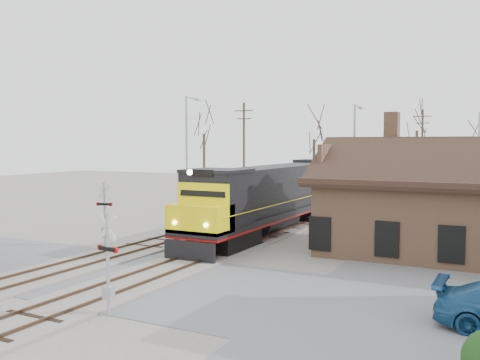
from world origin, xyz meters
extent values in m
plane|color=#9B968C|center=(0.00, 0.00, 0.00)|extent=(140.00, 140.00, 0.00)
cube|color=slate|center=(0.00, 0.00, 0.01)|extent=(60.00, 9.00, 0.03)
cube|color=#9B968C|center=(0.00, 15.00, 0.06)|extent=(3.40, 90.00, 0.12)
cube|color=#473323|center=(-0.72, 15.00, 0.17)|extent=(0.08, 90.00, 0.14)
cube|color=#473323|center=(0.72, 15.00, 0.17)|extent=(0.08, 90.00, 0.14)
cube|color=#9B968C|center=(-4.50, 15.00, 0.06)|extent=(3.40, 90.00, 0.12)
cube|color=#473323|center=(-5.22, 15.00, 0.17)|extent=(0.08, 90.00, 0.14)
cube|color=#473323|center=(-3.78, 15.00, 0.17)|extent=(0.08, 90.00, 0.14)
cube|color=#9D7051|center=(12.00, 12.00, 2.00)|extent=(14.00, 8.00, 4.00)
cube|color=black|center=(12.00, 12.00, 4.10)|extent=(15.20, 9.20, 0.30)
cube|color=black|center=(12.00, 9.70, 5.10)|extent=(15.00, 4.71, 2.66)
cube|color=black|center=(12.00, 14.30, 5.10)|extent=(15.00, 4.71, 2.66)
cube|color=#9D7051|center=(8.00, 13.50, 6.80)|extent=(0.80, 0.80, 2.20)
cube|color=black|center=(0.00, 7.62, 0.58)|extent=(2.62, 4.19, 1.05)
cube|color=black|center=(0.00, 21.23, 0.58)|extent=(2.62, 4.19, 1.05)
cube|color=black|center=(0.00, 14.42, 1.41)|extent=(3.14, 20.94, 0.37)
cube|color=maroon|center=(0.00, 14.42, 1.18)|extent=(3.16, 20.94, 0.13)
cube|color=black|center=(0.00, 15.73, 3.04)|extent=(2.72, 15.18, 2.93)
cube|color=black|center=(0.00, 6.67, 3.04)|extent=(3.14, 2.93, 2.93)
cube|color=#FDE80D|center=(0.00, 4.89, 2.15)|extent=(3.14, 1.88, 1.47)
cube|color=black|center=(0.00, 3.85, 0.58)|extent=(2.93, 0.25, 1.05)
cylinder|color=#FFF2CC|center=(0.00, 3.93, 4.61)|extent=(0.29, 0.10, 0.29)
cube|color=black|center=(0.00, 29.06, 0.58)|extent=(2.62, 4.19, 1.05)
cube|color=black|center=(0.00, 42.67, 0.58)|extent=(2.62, 4.19, 1.05)
cube|color=black|center=(0.00, 35.86, 1.41)|extent=(3.14, 20.94, 0.37)
cube|color=maroon|center=(0.00, 35.86, 1.18)|extent=(3.16, 20.94, 0.13)
cube|color=black|center=(0.00, 37.17, 3.04)|extent=(2.72, 15.18, 2.93)
cube|color=black|center=(0.00, 28.12, 3.04)|extent=(3.14, 2.93, 2.93)
cube|color=black|center=(0.00, 26.34, 2.15)|extent=(3.14, 1.88, 1.47)
cube|color=black|center=(0.00, 25.29, 0.58)|extent=(2.93, 0.25, 1.05)
cylinder|color=#A5A8AD|center=(2.00, -4.49, 1.84)|extent=(0.13, 0.13, 3.68)
cube|color=silver|center=(2.00, -4.49, 3.13)|extent=(0.96, 0.19, 0.96)
cube|color=silver|center=(2.00, -4.49, 3.13)|extent=(0.96, 0.19, 0.96)
cube|color=black|center=(2.00, -4.49, 2.39)|extent=(0.84, 0.28, 0.14)
cylinder|color=#B20C0C|center=(1.59, -4.42, 2.39)|extent=(0.23, 0.11, 0.22)
cylinder|color=#B20C0C|center=(2.41, -4.56, 2.39)|extent=(0.23, 0.11, 0.22)
cube|color=#A5A8AD|center=(2.00, -4.49, 0.83)|extent=(0.37, 0.28, 0.46)
cylinder|color=#A5A8AD|center=(-7.12, 5.61, 1.88)|extent=(0.13, 0.13, 3.75)
cube|color=silver|center=(-7.12, 5.61, 3.19)|extent=(0.96, 0.27, 0.98)
cube|color=silver|center=(-7.12, 5.61, 3.19)|extent=(0.96, 0.27, 0.98)
cube|color=black|center=(-7.12, 5.61, 2.44)|extent=(0.86, 0.34, 0.14)
cylinder|color=#B20C0C|center=(-6.71, 5.70, 2.44)|extent=(0.24, 0.13, 0.23)
cylinder|color=#B20C0C|center=(-7.53, 5.51, 2.44)|extent=(0.24, 0.13, 0.23)
cube|color=#A5A8AD|center=(-7.12, 5.61, 0.84)|extent=(0.38, 0.28, 0.47)
cylinder|color=#A5A8AD|center=(-8.48, 16.65, 4.87)|extent=(0.18, 0.18, 9.74)
cylinder|color=#A5A8AD|center=(-8.48, 17.55, 9.64)|extent=(0.12, 1.80, 0.12)
cube|color=#A5A8AD|center=(-8.48, 18.35, 9.54)|extent=(0.25, 0.50, 0.12)
cylinder|color=#A5A8AD|center=(4.24, 19.04, 4.41)|extent=(0.18, 0.18, 8.83)
cylinder|color=#A5A8AD|center=(4.24, 19.94, 8.73)|extent=(0.12, 1.80, 0.12)
cube|color=#A5A8AD|center=(4.24, 20.74, 8.63)|extent=(0.25, 0.50, 0.12)
cylinder|color=#A5A8AD|center=(11.47, 34.84, 4.45)|extent=(0.18, 0.18, 8.91)
cylinder|color=#A5A8AD|center=(11.47, 35.74, 8.81)|extent=(0.12, 1.80, 0.12)
cylinder|color=#382D23|center=(-9.87, 29.32, 5.05)|extent=(0.24, 0.24, 10.10)
cube|color=#382D23|center=(-9.87, 29.32, 9.30)|extent=(2.00, 0.10, 0.10)
cube|color=#382D23|center=(-9.87, 29.32, 8.50)|extent=(1.60, 0.10, 0.10)
cylinder|color=#382D23|center=(4.59, 47.49, 5.01)|extent=(0.24, 0.24, 10.01)
cube|color=#382D23|center=(4.59, 47.49, 9.21)|extent=(2.00, 0.10, 0.10)
cube|color=#382D23|center=(4.59, 47.49, 8.41)|extent=(1.60, 0.10, 0.10)
cylinder|color=#382D23|center=(-17.96, 34.91, 3.57)|extent=(0.32, 0.32, 7.14)
cylinder|color=#382D23|center=(-5.68, 38.47, 3.24)|extent=(0.32, 0.32, 6.49)
cylinder|color=#382D23|center=(4.11, 46.58, 3.75)|extent=(0.32, 0.32, 7.51)
cylinder|color=#382D23|center=(11.02, 43.50, 2.88)|extent=(0.32, 0.32, 5.77)
camera|label=1|loc=(14.61, -18.74, 6.09)|focal=40.00mm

